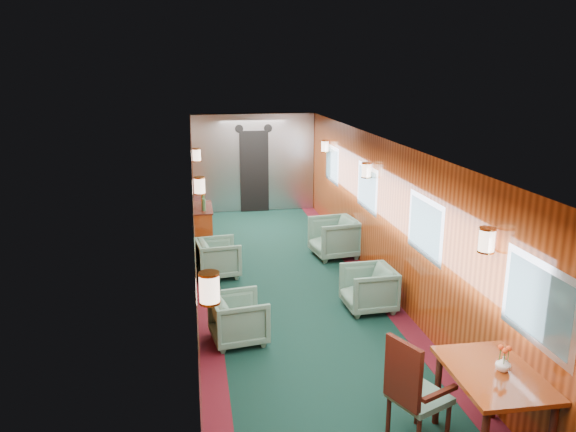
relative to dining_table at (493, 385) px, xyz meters
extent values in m
plane|color=black|center=(-1.12, 3.52, -0.69)|extent=(12.00, 12.00, 0.00)
cube|color=beige|center=(-1.12, 3.52, 1.66)|extent=(3.00, 12.00, 0.10)
cube|color=beige|center=(-1.12, 3.52, 1.67)|extent=(1.20, 12.00, 0.06)
cube|color=maroon|center=(-1.12, 9.52, 0.51)|extent=(3.00, 0.10, 2.40)
cube|color=maroon|center=(-2.62, 3.52, 0.51)|extent=(0.10, 12.00, 2.40)
cube|color=maroon|center=(0.38, 3.52, 0.51)|extent=(0.10, 12.00, 2.40)
cube|color=#410D16|center=(-2.47, 3.52, -0.69)|extent=(0.30, 12.00, 0.01)
cube|color=#410D16|center=(0.23, 3.52, -0.69)|extent=(0.30, 12.00, 0.01)
cube|color=#AEB0B5|center=(-1.12, 9.44, 0.51)|extent=(2.98, 0.12, 2.38)
cube|color=black|center=(-1.12, 9.36, 0.31)|extent=(0.70, 0.06, 2.00)
cylinder|color=black|center=(-1.47, 9.37, 1.36)|extent=(0.20, 0.04, 0.20)
cylinder|color=black|center=(-0.77, 9.37, 1.36)|extent=(0.20, 0.04, 0.20)
cube|color=#B2B5B9|center=(0.37, 0.02, 0.76)|extent=(0.02, 1.10, 0.80)
cube|color=#3E595D|center=(0.36, 0.02, 0.76)|extent=(0.01, 0.96, 0.66)
cube|color=#B2B5B9|center=(0.37, 2.52, 0.76)|extent=(0.02, 1.10, 0.80)
cube|color=#3E595D|center=(0.36, 2.52, 0.76)|extent=(0.01, 0.96, 0.66)
cube|color=#B2B5B9|center=(0.37, 5.02, 0.76)|extent=(0.02, 1.10, 0.80)
cube|color=#3E595D|center=(0.36, 5.02, 0.76)|extent=(0.01, 0.96, 0.66)
cube|color=#B2B5B9|center=(0.37, 7.52, 0.76)|extent=(0.02, 1.10, 0.80)
cube|color=#3E595D|center=(0.36, 7.52, 0.76)|extent=(0.01, 0.96, 0.66)
cylinder|color=beige|center=(-2.52, 0.02, 1.11)|extent=(0.16, 0.16, 0.24)
cylinder|color=#AF7531|center=(-2.52, 0.02, 0.99)|extent=(0.17, 0.17, 0.02)
cylinder|color=beige|center=(0.28, 0.82, 1.11)|extent=(0.16, 0.16, 0.24)
cylinder|color=#AF7531|center=(0.28, 0.82, 0.99)|extent=(0.17, 0.17, 0.02)
cylinder|color=beige|center=(-2.52, 4.02, 1.11)|extent=(0.16, 0.16, 0.24)
cylinder|color=#AF7531|center=(-2.52, 4.02, 0.99)|extent=(0.17, 0.17, 0.02)
cylinder|color=beige|center=(0.28, 4.82, 1.11)|extent=(0.16, 0.16, 0.24)
cylinder|color=#AF7531|center=(0.28, 4.82, 0.99)|extent=(0.17, 0.17, 0.02)
cylinder|color=beige|center=(-2.52, 7.02, 1.11)|extent=(0.16, 0.16, 0.24)
cylinder|color=#AF7531|center=(-2.52, 7.02, 0.99)|extent=(0.17, 0.17, 0.02)
cylinder|color=beige|center=(0.28, 7.82, 1.11)|extent=(0.16, 0.16, 0.24)
cylinder|color=#AF7531|center=(0.28, 7.82, 0.99)|extent=(0.17, 0.17, 0.02)
cube|color=maroon|center=(0.00, 0.00, 0.11)|extent=(0.79, 1.11, 0.04)
cylinder|color=#3B150D|center=(-0.30, 0.48, -0.30)|extent=(0.07, 0.07, 0.78)
cylinder|color=#3B150D|center=(0.32, 0.47, -0.30)|extent=(0.07, 0.07, 0.78)
cube|color=#1F493F|center=(-0.59, 0.24, -0.22)|extent=(0.62, 0.62, 0.06)
cube|color=#3B150D|center=(-0.81, 0.15, 0.11)|extent=(0.22, 0.42, 0.62)
cube|color=#1F493F|center=(-0.79, 0.16, 0.05)|extent=(0.15, 0.31, 0.37)
cube|color=#3B150D|center=(-0.50, 0.02, -0.05)|extent=(0.42, 0.22, 0.04)
cube|color=#3B150D|center=(-0.69, 0.46, -0.05)|extent=(0.42, 0.22, 0.04)
cylinder|color=#3B150D|center=(-0.34, 0.14, -0.47)|extent=(0.05, 0.05, 0.44)
cylinder|color=#3B150D|center=(-0.85, 0.34, -0.47)|extent=(0.05, 0.05, 0.44)
cylinder|color=#3B150D|center=(-0.49, 0.50, -0.47)|extent=(0.05, 0.05, 0.44)
cube|color=maroon|center=(-2.46, 6.11, -0.22)|extent=(0.32, 1.05, 0.95)
cube|color=#3B150D|center=(-2.45, 6.11, 0.26)|extent=(0.34, 1.07, 0.02)
cylinder|color=#295230|center=(-2.44, 5.84, 0.38)|extent=(0.07, 0.07, 0.22)
cylinder|color=#295230|center=(-2.44, 6.21, 0.41)|extent=(0.06, 0.06, 0.28)
cylinder|color=#AF7531|center=(-2.44, 6.42, 0.36)|extent=(0.08, 0.08, 0.18)
imported|color=silver|center=(0.08, 0.00, 0.20)|extent=(0.18, 0.18, 0.14)
imported|color=#1F493F|center=(-2.10, 2.56, -0.37)|extent=(0.79, 0.78, 0.64)
imported|color=#1F493F|center=(-2.24, 5.00, -0.37)|extent=(0.79, 0.77, 0.65)
imported|color=#1F493F|center=(-0.13, 3.24, -0.36)|extent=(0.75, 0.73, 0.66)
imported|color=#1F493F|center=(-0.04, 5.66, -0.32)|extent=(0.92, 0.90, 0.75)
camera|label=1|loc=(-2.61, -4.15, 2.80)|focal=35.00mm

